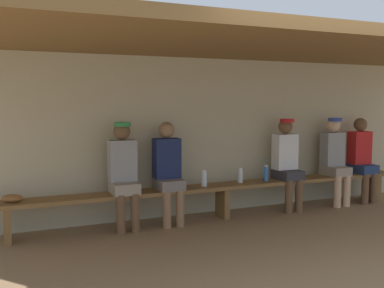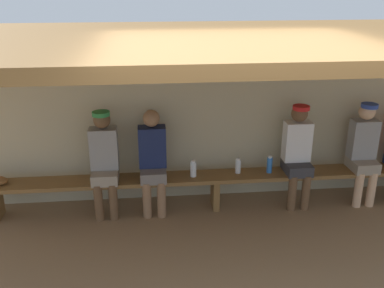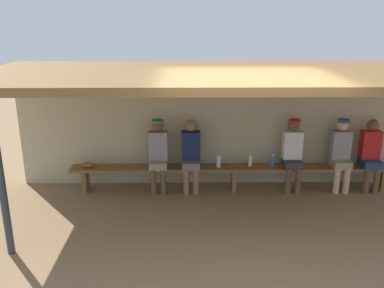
% 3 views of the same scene
% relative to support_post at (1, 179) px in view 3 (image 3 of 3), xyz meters
% --- Properties ---
extents(ground_plane, '(24.00, 24.00, 0.00)m').
position_rel_support_post_xyz_m(ground_plane, '(3.30, 0.55, -1.10)').
color(ground_plane, '#8C6D4C').
extents(back_wall, '(8.00, 0.20, 2.20)m').
position_rel_support_post_xyz_m(back_wall, '(3.30, 2.55, 0.00)').
color(back_wall, '#B7AD8C').
rests_on(back_wall, ground).
extents(dugout_roof, '(8.00, 2.80, 0.12)m').
position_rel_support_post_xyz_m(dugout_roof, '(3.30, 1.25, 1.16)').
color(dugout_roof, brown).
rests_on(dugout_roof, back_wall).
extents(support_post, '(0.10, 0.10, 2.20)m').
position_rel_support_post_xyz_m(support_post, '(0.00, 0.00, 0.00)').
color(support_post, '#2D333D').
rests_on(support_post, ground).
extents(bench, '(6.00, 0.36, 0.46)m').
position_rel_support_post_xyz_m(bench, '(3.30, 2.10, -0.71)').
color(bench, brown).
rests_on(bench, ground).
extents(player_near_post, '(0.34, 0.42, 1.34)m').
position_rel_support_post_xyz_m(player_near_post, '(5.25, 2.10, -0.35)').
color(player_near_post, gray).
rests_on(player_near_post, ground).
extents(player_middle, '(0.34, 0.42, 1.34)m').
position_rel_support_post_xyz_m(player_middle, '(4.36, 2.10, -0.35)').
color(player_middle, '#333338').
rests_on(player_middle, ground).
extents(player_in_red, '(0.34, 0.42, 1.34)m').
position_rel_support_post_xyz_m(player_in_red, '(2.50, 2.10, -0.37)').
color(player_in_red, slate).
rests_on(player_in_red, ground).
extents(player_in_white, '(0.34, 0.42, 1.34)m').
position_rel_support_post_xyz_m(player_in_white, '(1.91, 2.10, -0.35)').
color(player_in_white, gray).
rests_on(player_in_white, ground).
extents(player_with_sunglasses, '(0.34, 0.42, 1.34)m').
position_rel_support_post_xyz_m(player_with_sunglasses, '(5.80, 2.10, -0.37)').
color(player_with_sunglasses, navy).
rests_on(player_with_sunglasses, ground).
extents(water_bottle_orange, '(0.07, 0.07, 0.21)m').
position_rel_support_post_xyz_m(water_bottle_orange, '(3.59, 2.13, -0.54)').
color(water_bottle_orange, silver).
rests_on(water_bottle_orange, bench).
extents(water_bottle_clear, '(0.08, 0.08, 0.22)m').
position_rel_support_post_xyz_m(water_bottle_clear, '(3.01, 2.09, -0.54)').
color(water_bottle_clear, silver).
rests_on(water_bottle_clear, bench).
extents(water_bottle_blue, '(0.07, 0.07, 0.23)m').
position_rel_support_post_xyz_m(water_bottle_blue, '(4.00, 2.11, -0.53)').
color(water_bottle_blue, blue).
rests_on(water_bottle_blue, bench).
extents(baseball_glove_tan, '(0.29, 0.25, 0.09)m').
position_rel_support_post_xyz_m(baseball_glove_tan, '(0.61, 2.11, -0.60)').
color(baseball_glove_tan, brown).
rests_on(baseball_glove_tan, bench).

